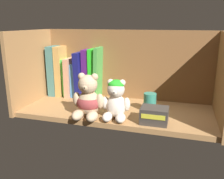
# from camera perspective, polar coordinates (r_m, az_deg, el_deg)

# --- Properties ---
(shelf_board) EXTENTS (0.77, 0.32, 0.02)m
(shelf_board) POSITION_cam_1_polar(r_m,az_deg,el_deg) (1.02, 1.21, -5.06)
(shelf_board) COLOR #9E7042
(shelf_board) RESTS_ON ground
(shelf_back_panel) EXTENTS (0.79, 0.01, 0.34)m
(shelf_back_panel) POSITION_cam_1_polar(r_m,az_deg,el_deg) (1.13, 3.49, 5.29)
(shelf_back_panel) COLOR brown
(shelf_back_panel) RESTS_ON ground
(shelf_side_panel_left) EXTENTS (0.02, 0.34, 0.34)m
(shelf_side_panel_left) POSITION_cam_1_polar(r_m,az_deg,el_deg) (1.14, -18.11, 4.63)
(shelf_side_panel_left) COLOR #9E7042
(shelf_side_panel_left) RESTS_ON ground
(shelf_side_panel_right) EXTENTS (0.02, 0.34, 0.34)m
(shelf_side_panel_right) POSITION_cam_1_polar(r_m,az_deg,el_deg) (0.95, 24.62, 1.91)
(shelf_side_panel_right) COLOR #9E7042
(shelf_side_panel_right) RESTS_ON ground
(book_0) EXTENTS (0.04, 0.13, 0.24)m
(book_0) POSITION_cam_1_polar(r_m,az_deg,el_deg) (1.24, -12.91, 4.46)
(book_0) COLOR #3E6E69
(book_0) RESTS_ON shelf_board
(book_1) EXTENTS (0.03, 0.12, 0.24)m
(book_1) POSITION_cam_1_polar(r_m,az_deg,el_deg) (1.22, -11.49, 4.39)
(book_1) COLOR tan
(book_1) RESTS_ON shelf_board
(book_2) EXTENTS (0.02, 0.10, 0.18)m
(book_2) POSITION_cam_1_polar(r_m,az_deg,el_deg) (1.22, -10.33, 2.96)
(book_2) COLOR green
(book_2) RESTS_ON shelf_board
(book_3) EXTENTS (0.02, 0.14, 0.19)m
(book_3) POSITION_cam_1_polar(r_m,az_deg,el_deg) (1.21, -9.36, 3.05)
(book_3) COLOR tan
(book_3) RESTS_ON shelf_board
(book_4) EXTENTS (0.02, 0.11, 0.16)m
(book_4) POSITION_cam_1_polar(r_m,az_deg,el_deg) (1.20, -8.21, 2.38)
(book_4) COLOR #4C8FCE
(book_4) RESTS_ON shelf_board
(book_5) EXTENTS (0.04, 0.14, 0.22)m
(book_5) POSITION_cam_1_polar(r_m,az_deg,el_deg) (1.18, -7.02, 3.60)
(book_5) COLOR navy
(book_5) RESTS_ON shelf_board
(book_6) EXTENTS (0.03, 0.10, 0.23)m
(book_6) POSITION_cam_1_polar(r_m,az_deg,el_deg) (1.17, -5.59, 3.82)
(book_6) COLOR #4B1963
(book_6) RESTS_ON shelf_board
(book_7) EXTENTS (0.03, 0.11, 0.23)m
(book_7) POSITION_cam_1_polar(r_m,az_deg,el_deg) (1.16, -4.11, 3.85)
(book_7) COLOR green
(book_7) RESTS_ON shelf_board
(book_8) EXTENTS (0.02, 0.13, 0.24)m
(book_8) POSITION_cam_1_polar(r_m,az_deg,el_deg) (1.15, -2.96, 3.97)
(book_8) COLOR green
(book_8) RESTS_ON shelf_board
(teddy_bear_larger) EXTENTS (0.12, 0.13, 0.17)m
(teddy_bear_larger) POSITION_cam_1_polar(r_m,az_deg,el_deg) (0.92, -5.62, -2.44)
(teddy_bear_larger) COLOR tan
(teddy_bear_larger) RESTS_ON shelf_board
(teddy_bear_smaller) EXTENTS (0.11, 0.11, 0.15)m
(teddy_bear_smaller) POSITION_cam_1_polar(r_m,az_deg,el_deg) (0.90, 0.88, -2.54)
(teddy_bear_smaller) COLOR beige
(teddy_bear_smaller) RESTS_ON shelf_board
(pillar_candle) EXTENTS (0.05, 0.05, 0.07)m
(pillar_candle) POSITION_cam_1_polar(r_m,az_deg,el_deg) (0.99, 8.84, -2.97)
(pillar_candle) COLOR #2D7A66
(pillar_candle) RESTS_ON shelf_board
(small_product_box) EXTENTS (0.10, 0.08, 0.06)m
(small_product_box) POSITION_cam_1_polar(r_m,az_deg,el_deg) (0.88, 9.88, -5.96)
(small_product_box) COLOR #38332D
(small_product_box) RESTS_ON shelf_board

